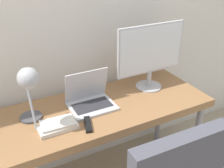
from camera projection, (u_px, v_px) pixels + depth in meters
name	position (u px, v px, depth m)	size (l,w,h in m)	color
wall_back	(77.00, 21.00, 1.95)	(8.00, 0.05, 2.60)	silver
desk	(100.00, 114.00, 1.93)	(1.63, 0.63, 0.76)	#996B42
laptop	(90.00, 99.00, 1.89)	(0.32, 0.25, 0.26)	silver
monitor	(151.00, 53.00, 2.03)	(0.58, 0.21, 0.52)	#B7B7BC
desk_lamp	(29.00, 86.00, 1.52)	(0.15, 0.30, 0.44)	#4C4C51
book_stack	(58.00, 126.00, 1.65)	(0.25, 0.14, 0.05)	silver
tv_remote	(88.00, 124.00, 1.69)	(0.09, 0.17, 0.02)	black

